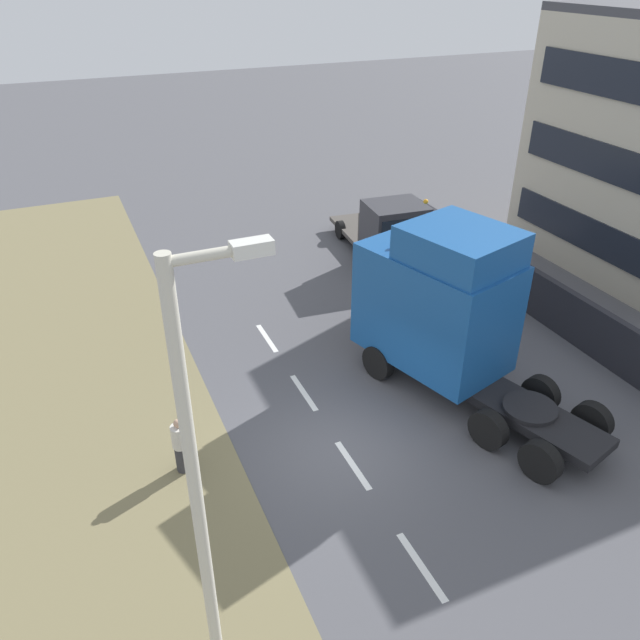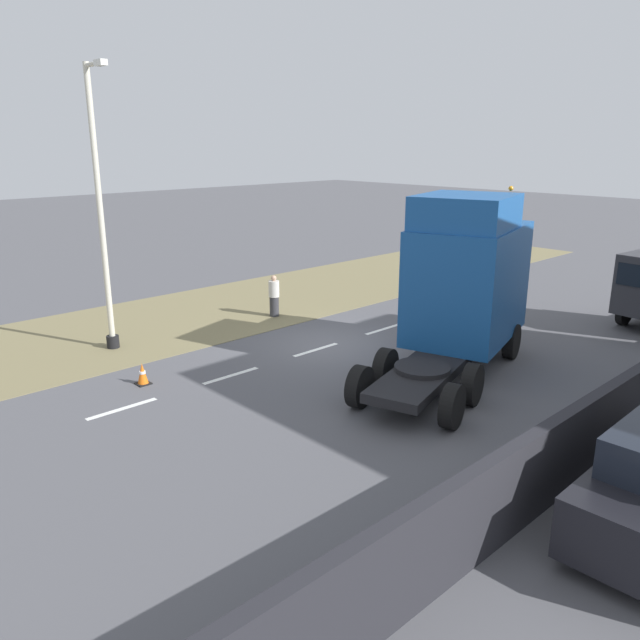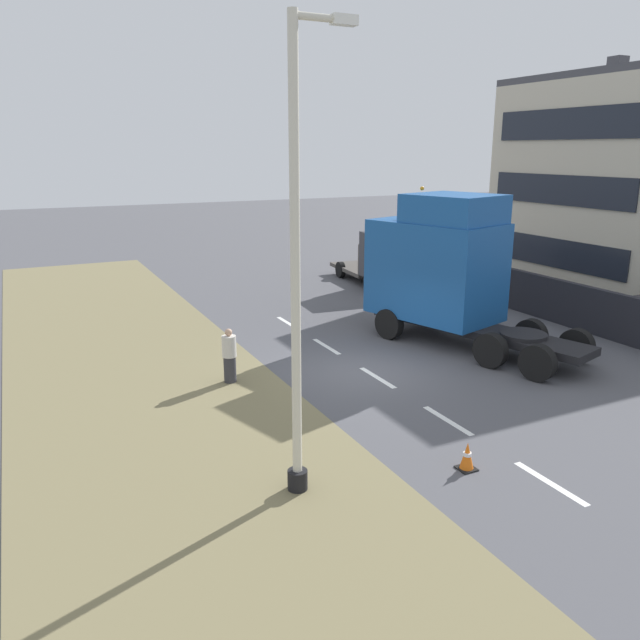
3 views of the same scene
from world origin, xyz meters
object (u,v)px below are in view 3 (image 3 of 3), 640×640
(lorry_cab, at_px, (442,268))
(pedestrian, at_px, (229,357))
(traffic_cone_lead, at_px, (467,456))
(lamp_post, at_px, (299,293))
(flatbed_truck, at_px, (385,258))

(lorry_cab, height_order, pedestrian, lorry_cab)
(pedestrian, distance_m, traffic_cone_lead, 7.29)
(lamp_post, bearing_deg, pedestrian, 84.41)
(lamp_post, relative_size, pedestrian, 5.42)
(lamp_post, bearing_deg, flatbed_truck, 53.16)
(lorry_cab, relative_size, lamp_post, 0.93)
(traffic_cone_lead, bearing_deg, lorry_cab, 56.98)
(flatbed_truck, height_order, lamp_post, lamp_post)
(flatbed_truck, bearing_deg, pedestrian, 45.01)
(traffic_cone_lead, bearing_deg, flatbed_truck, 63.68)
(lorry_cab, bearing_deg, pedestrian, 169.00)
(traffic_cone_lead, bearing_deg, pedestrian, 112.01)
(flatbed_truck, bearing_deg, lamp_post, 58.40)
(lamp_post, height_order, traffic_cone_lead, lamp_post)
(flatbed_truck, distance_m, traffic_cone_lead, 17.14)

